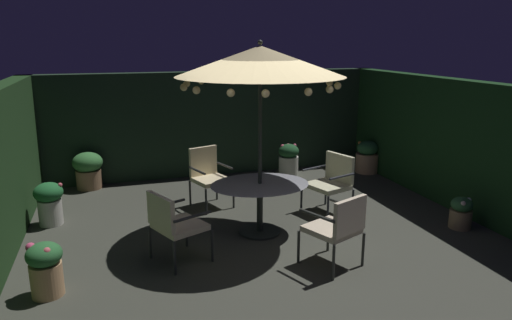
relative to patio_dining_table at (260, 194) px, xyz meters
name	(u,v)px	position (x,y,z in m)	size (l,w,h in m)	color
ground_plane	(269,243)	(0.02, -0.37, -0.60)	(7.22, 7.70, 0.02)	#3B3D33
hedge_backdrop_rear	(212,123)	(0.02, 3.32, 0.48)	(7.22, 0.30, 2.14)	#1D2F20
hedge_backdrop_right	(479,151)	(3.48, -0.37, 0.48)	(0.30, 7.70, 2.14)	#173719
patio_dining_table	(260,194)	(0.00, 0.00, 0.00)	(1.44, 1.16, 0.76)	#2A302B
patio_umbrella	(260,61)	(0.00, 0.00, 1.89)	(2.32, 2.32, 2.76)	#2C312D
patio_chair_north	(332,179)	(1.38, 0.46, -0.03)	(0.76, 0.80, 0.96)	#292C32
patio_chair_northeast	(208,173)	(-0.48, 1.37, -0.01)	(0.72, 0.71, 1.00)	#2F3131
patio_chair_east	(173,222)	(-1.33, -0.59, -0.04)	(0.78, 0.81, 0.93)	#2A2C2C
patio_chair_southeast	(338,225)	(0.57, -1.33, -0.02)	(0.78, 0.78, 0.95)	#30322E
potted_plant_right_far	(289,159)	(1.47, 2.64, -0.23)	(0.42, 0.42, 0.68)	beige
potted_plant_left_near	(45,267)	(-2.78, -0.97, -0.25)	(0.38, 0.38, 0.62)	tan
potted_plant_back_center	(461,213)	(2.93, -0.74, -0.34)	(0.32, 0.32, 0.48)	#8C7352
potted_plant_right_near	(367,157)	(3.17, 2.40, -0.25)	(0.48, 0.48, 0.68)	tan
potted_plant_front_corner	(49,201)	(-2.97, 1.25, -0.21)	(0.43, 0.43, 0.67)	beige
potted_plant_back_right	(88,169)	(-2.47, 2.98, -0.20)	(0.55, 0.55, 0.71)	#8A6748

